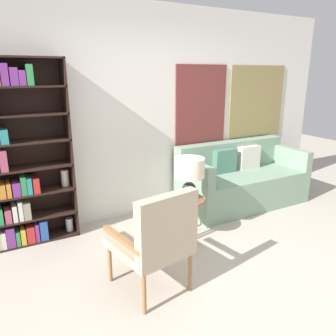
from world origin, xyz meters
The scene contains 7 objects.
ground_plane centered at (0.00, 0.00, 0.00)m, with size 14.00×14.00×0.00m, color #B2A899.
wall_back centered at (0.06, 2.03, 1.35)m, with size 6.40×0.08×2.70m.
bookshelf centered at (-1.40, 1.85, 0.96)m, with size 0.89×0.30×2.02m.
armchair centered at (-0.51, 0.32, 0.55)m, with size 0.67×0.72×0.96m.
couch centered at (1.50, 1.59, 0.34)m, with size 1.85×0.83×0.88m.
side_table centered at (0.19, 1.03, 0.44)m, with size 0.46×0.46×0.50m.
table_lamp centered at (0.24, 1.02, 0.81)m, with size 0.33×0.33×0.47m.
Camera 1 is at (-1.61, -1.89, 1.86)m, focal length 35.00 mm.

